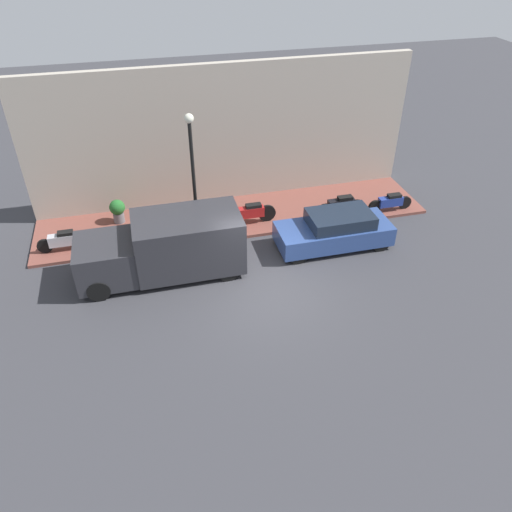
{
  "coord_description": "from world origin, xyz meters",
  "views": [
    {
      "loc": [
        -11.8,
        3.32,
        10.05
      ],
      "look_at": [
        1.07,
        0.03,
        0.6
      ],
      "focal_mm": 35.0,
      "sensor_mm": 36.0,
      "label": 1
    }
  ],
  "objects_px": {
    "delivery_van": "(164,247)",
    "motorcycle_black": "(341,206)",
    "motorcycle_blue": "(391,202)",
    "scooter_silver": "(63,240)",
    "potted_plant": "(118,210)",
    "streetlamp": "(193,164)",
    "parked_car": "(335,230)",
    "motorcycle_red": "(250,213)"
  },
  "relations": [
    {
      "from": "delivery_van",
      "to": "streetlamp",
      "type": "distance_m",
      "value": 2.89
    },
    {
      "from": "streetlamp",
      "to": "potted_plant",
      "type": "xyz_separation_m",
      "value": [
        1.88,
        2.73,
        -2.4
      ]
    },
    {
      "from": "delivery_van",
      "to": "motorcycle_black",
      "type": "distance_m",
      "value": 7.1
    },
    {
      "from": "scooter_silver",
      "to": "potted_plant",
      "type": "relative_size",
      "value": 1.93
    },
    {
      "from": "scooter_silver",
      "to": "potted_plant",
      "type": "bearing_deg",
      "value": -52.58
    },
    {
      "from": "motorcycle_black",
      "to": "motorcycle_blue",
      "type": "distance_m",
      "value": 2.08
    },
    {
      "from": "parked_car",
      "to": "motorcycle_blue",
      "type": "bearing_deg",
      "value": -61.67
    },
    {
      "from": "scooter_silver",
      "to": "motorcycle_blue",
      "type": "height_order",
      "value": "scooter_silver"
    },
    {
      "from": "streetlamp",
      "to": "motorcycle_blue",
      "type": "bearing_deg",
      "value": -89.06
    },
    {
      "from": "motorcycle_red",
      "to": "streetlamp",
      "type": "distance_m",
      "value": 3.28
    },
    {
      "from": "motorcycle_black",
      "to": "potted_plant",
      "type": "xyz_separation_m",
      "value": [
        1.74,
        8.27,
        0.05
      ]
    },
    {
      "from": "streetlamp",
      "to": "motorcycle_black",
      "type": "bearing_deg",
      "value": -88.52
    },
    {
      "from": "potted_plant",
      "to": "delivery_van",
      "type": "bearing_deg",
      "value": -158.1
    },
    {
      "from": "parked_car",
      "to": "potted_plant",
      "type": "distance_m",
      "value": 8.09
    },
    {
      "from": "scooter_silver",
      "to": "streetlamp",
      "type": "height_order",
      "value": "streetlamp"
    },
    {
      "from": "parked_car",
      "to": "potted_plant",
      "type": "xyz_separation_m",
      "value": [
        3.37,
        7.36,
        -0.01
      ]
    },
    {
      "from": "streetlamp",
      "to": "potted_plant",
      "type": "height_order",
      "value": "streetlamp"
    },
    {
      "from": "streetlamp",
      "to": "delivery_van",
      "type": "bearing_deg",
      "value": 140.75
    },
    {
      "from": "motorcycle_black",
      "to": "potted_plant",
      "type": "height_order",
      "value": "potted_plant"
    },
    {
      "from": "scooter_silver",
      "to": "motorcycle_blue",
      "type": "xyz_separation_m",
      "value": [
        -0.31,
        -12.24,
        -0.01
      ]
    },
    {
      "from": "delivery_van",
      "to": "motorcycle_red",
      "type": "distance_m",
      "value": 4.06
    },
    {
      "from": "parked_car",
      "to": "delivery_van",
      "type": "distance_m",
      "value": 5.97
    },
    {
      "from": "scooter_silver",
      "to": "potted_plant",
      "type": "height_order",
      "value": "potted_plant"
    },
    {
      "from": "motorcycle_red",
      "to": "streetlamp",
      "type": "bearing_deg",
      "value": 105.32
    },
    {
      "from": "parked_car",
      "to": "motorcycle_blue",
      "type": "relative_size",
      "value": 2.23
    },
    {
      "from": "delivery_van",
      "to": "motorcycle_black",
      "type": "xyz_separation_m",
      "value": [
        1.76,
        -6.86,
        -0.44
      ]
    },
    {
      "from": "delivery_van",
      "to": "motorcycle_red",
      "type": "bearing_deg",
      "value": -57.23
    },
    {
      "from": "delivery_van",
      "to": "motorcycle_blue",
      "type": "relative_size",
      "value": 2.92
    },
    {
      "from": "streetlamp",
      "to": "scooter_silver",
      "type": "bearing_deg",
      "value": 84.63
    },
    {
      "from": "parked_car",
      "to": "motorcycle_black",
      "type": "xyz_separation_m",
      "value": [
        1.63,
        -0.91,
        -0.05
      ]
    },
    {
      "from": "potted_plant",
      "to": "motorcycle_red",
      "type": "bearing_deg",
      "value": -105.35
    },
    {
      "from": "delivery_van",
      "to": "motorcycle_red",
      "type": "relative_size",
      "value": 2.62
    },
    {
      "from": "parked_car",
      "to": "motorcycle_red",
      "type": "height_order",
      "value": "parked_car"
    },
    {
      "from": "motorcycle_blue",
      "to": "streetlamp",
      "type": "xyz_separation_m",
      "value": [
        -0.12,
        7.62,
        2.54
      ]
    },
    {
      "from": "motorcycle_red",
      "to": "motorcycle_blue",
      "type": "xyz_separation_m",
      "value": [
        -0.44,
        -5.55,
        -0.06
      ]
    },
    {
      "from": "parked_car",
      "to": "motorcycle_red",
      "type": "bearing_deg",
      "value": 51.31
    },
    {
      "from": "scooter_silver",
      "to": "parked_car",
      "type": "bearing_deg",
      "value": -101.72
    },
    {
      "from": "scooter_silver",
      "to": "streetlamp",
      "type": "xyz_separation_m",
      "value": [
        -0.43,
        -4.62,
        2.53
      ]
    },
    {
      "from": "delivery_van",
      "to": "streetlamp",
      "type": "relative_size",
      "value": 1.14
    },
    {
      "from": "motorcycle_black",
      "to": "motorcycle_blue",
      "type": "relative_size",
      "value": 1.08
    },
    {
      "from": "delivery_van",
      "to": "motorcycle_blue",
      "type": "xyz_separation_m",
      "value": [
        1.74,
        -8.94,
        -0.54
      ]
    },
    {
      "from": "motorcycle_black",
      "to": "motorcycle_red",
      "type": "xyz_separation_m",
      "value": [
        0.42,
        3.47,
        -0.03
      ]
    }
  ]
}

